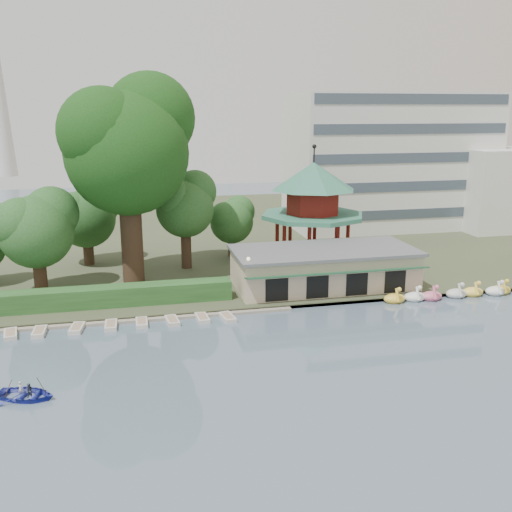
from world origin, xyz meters
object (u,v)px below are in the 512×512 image
object	(u,v)px
dock	(101,321)
rowboat_with_passengers	(25,391)
big_tree	(128,142)
boathouse	(324,267)
pavilion	(313,202)

from	to	relation	value
dock	rowboat_with_passengers	size ratio (longest dim) A/B	5.40
dock	big_tree	bearing A→B (deg)	73.93
boathouse	big_tree	distance (m)	23.42
boathouse	rowboat_with_passengers	bearing A→B (deg)	-146.05
pavilion	rowboat_with_passengers	size ratio (longest dim) A/B	2.15
boathouse	pavilion	size ratio (longest dim) A/B	1.38
boathouse	big_tree	bearing A→B (deg)	161.70
dock	boathouse	xyz separation A→B (m)	(22.00, 4.77, 2.25)
big_tree	rowboat_with_passengers	distance (m)	28.78
pavilion	big_tree	distance (m)	22.41
big_tree	dock	bearing A→B (deg)	-106.07
dock	pavilion	xyz separation A→B (m)	(24.00, 14.80, 7.36)
dock	rowboat_with_passengers	xyz separation A→B (m)	(-4.21, -12.87, 0.43)
pavilion	boathouse	bearing A→B (deg)	-101.28
pavilion	dock	bearing A→B (deg)	-148.34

